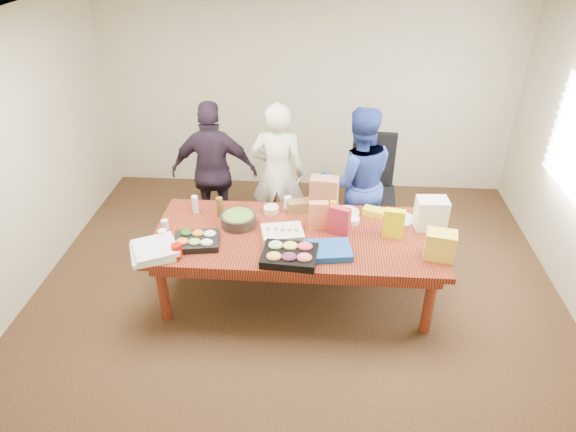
# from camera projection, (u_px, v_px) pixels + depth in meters

# --- Properties ---
(floor) EXTENTS (5.50, 5.00, 0.02)m
(floor) POSITION_uv_depth(u_px,v_px,m) (296.00, 295.00, 5.33)
(floor) COLOR #47301E
(floor) RESTS_ON ground
(ceiling) EXTENTS (5.50, 5.00, 0.02)m
(ceiling) POSITION_uv_depth(u_px,v_px,m) (299.00, 22.00, 3.91)
(ceiling) COLOR white
(ceiling) RESTS_ON wall_back
(wall_back) EXTENTS (5.50, 0.04, 2.70)m
(wall_back) POSITION_uv_depth(u_px,v_px,m) (308.00, 93.00, 6.74)
(wall_back) COLOR beige
(wall_back) RESTS_ON floor
(wall_front) EXTENTS (5.50, 0.04, 2.70)m
(wall_front) POSITION_uv_depth(u_px,v_px,m) (270.00, 413.00, 2.49)
(wall_front) COLOR beige
(wall_front) RESTS_ON floor
(wall_left) EXTENTS (0.04, 5.00, 2.70)m
(wall_left) POSITION_uv_depth(u_px,v_px,m) (6.00, 170.00, 4.78)
(wall_left) COLOR beige
(wall_left) RESTS_ON floor
(conference_table) EXTENTS (2.80, 1.20, 0.75)m
(conference_table) POSITION_uv_depth(u_px,v_px,m) (297.00, 265.00, 5.13)
(conference_table) COLOR #4C1C0F
(conference_table) RESTS_ON floor
(office_chair) EXTENTS (0.65, 0.65, 1.20)m
(office_chair) POSITION_uv_depth(u_px,v_px,m) (372.00, 193.00, 5.95)
(office_chair) COLOR black
(office_chair) RESTS_ON floor
(person_center) EXTENTS (0.63, 0.42, 1.70)m
(person_center) POSITION_uv_depth(u_px,v_px,m) (278.00, 174.00, 5.82)
(person_center) COLOR silver
(person_center) RESTS_ON floor
(person_right) EXTENTS (0.92, 0.76, 1.73)m
(person_right) POSITION_uv_depth(u_px,v_px,m) (357.00, 181.00, 5.63)
(person_right) COLOR navy
(person_right) RESTS_ON floor
(person_left) EXTENTS (1.00, 0.44, 1.69)m
(person_left) POSITION_uv_depth(u_px,v_px,m) (214.00, 172.00, 5.87)
(person_left) COLOR black
(person_left) RESTS_ON floor
(veggie_tray) EXTENTS (0.46, 0.39, 0.06)m
(veggie_tray) POSITION_uv_depth(u_px,v_px,m) (197.00, 241.00, 4.77)
(veggie_tray) COLOR black
(veggie_tray) RESTS_ON conference_table
(fruit_tray) EXTENTS (0.52, 0.42, 0.07)m
(fruit_tray) POSITION_uv_depth(u_px,v_px,m) (290.00, 256.00, 4.57)
(fruit_tray) COLOR black
(fruit_tray) RESTS_ON conference_table
(sheet_cake) EXTENTS (0.44, 0.37, 0.07)m
(sheet_cake) POSITION_uv_depth(u_px,v_px,m) (283.00, 233.00, 4.89)
(sheet_cake) COLOR beige
(sheet_cake) RESTS_ON conference_table
(salad_bowl) EXTENTS (0.41, 0.41, 0.11)m
(salad_bowl) POSITION_uv_depth(u_px,v_px,m) (238.00, 220.00, 5.05)
(salad_bowl) COLOR #28241F
(salad_bowl) RESTS_ON conference_table
(chip_bag_blue) EXTENTS (0.47, 0.38, 0.06)m
(chip_bag_blue) POSITION_uv_depth(u_px,v_px,m) (327.00, 251.00, 4.65)
(chip_bag_blue) COLOR #14479A
(chip_bag_blue) RESTS_ON conference_table
(chip_bag_red) EXTENTS (0.22, 0.15, 0.30)m
(chip_bag_red) POSITION_uv_depth(u_px,v_px,m) (340.00, 221.00, 4.87)
(chip_bag_red) COLOR #A7202C
(chip_bag_red) RESTS_ON conference_table
(chip_bag_yellow) EXTENTS (0.21, 0.11, 0.29)m
(chip_bag_yellow) POSITION_uv_depth(u_px,v_px,m) (394.00, 224.00, 4.83)
(chip_bag_yellow) COLOR #EBEC07
(chip_bag_yellow) RESTS_ON conference_table
(chip_bag_orange) EXTENTS (0.19, 0.09, 0.29)m
(chip_bag_orange) POSITION_uv_depth(u_px,v_px,m) (318.00, 215.00, 4.96)
(chip_bag_orange) COLOR #ED7746
(chip_bag_orange) RESTS_ON conference_table
(mayo_jar) EXTENTS (0.09, 0.09, 0.13)m
(mayo_jar) POSITION_uv_depth(u_px,v_px,m) (288.00, 202.00, 5.33)
(mayo_jar) COLOR silver
(mayo_jar) RESTS_ON conference_table
(mustard_bottle) EXTENTS (0.06, 0.06, 0.17)m
(mustard_bottle) POSITION_uv_depth(u_px,v_px,m) (333.00, 208.00, 5.19)
(mustard_bottle) COLOR yellow
(mustard_bottle) RESTS_ON conference_table
(dressing_bottle) EXTENTS (0.09, 0.09, 0.21)m
(dressing_bottle) POSITION_uv_depth(u_px,v_px,m) (220.00, 207.00, 5.17)
(dressing_bottle) COLOR brown
(dressing_bottle) RESTS_ON conference_table
(ranch_bottle) EXTENTS (0.08, 0.08, 0.19)m
(ranch_bottle) POSITION_uv_depth(u_px,v_px,m) (195.00, 204.00, 5.23)
(ranch_bottle) COLOR silver
(ranch_bottle) RESTS_ON conference_table
(banana_bunch) EXTENTS (0.24, 0.19, 0.07)m
(banana_bunch) POSITION_uv_depth(u_px,v_px,m) (374.00, 212.00, 5.23)
(banana_bunch) COLOR yellow
(banana_bunch) RESTS_ON conference_table
(bread_loaf) EXTENTS (0.32, 0.22, 0.12)m
(bread_loaf) POSITION_uv_depth(u_px,v_px,m) (302.00, 205.00, 5.29)
(bread_loaf) COLOR brown
(bread_loaf) RESTS_ON conference_table
(kraft_bag) EXTENTS (0.30, 0.20, 0.37)m
(kraft_bag) POSITION_uv_depth(u_px,v_px,m) (324.00, 194.00, 5.23)
(kraft_bag) COLOR #9C6646
(kraft_bag) RESTS_ON conference_table
(red_cup) EXTENTS (0.11, 0.11, 0.13)m
(red_cup) POSITION_uv_depth(u_px,v_px,m) (177.00, 250.00, 4.59)
(red_cup) COLOR #AF0A00
(red_cup) RESTS_ON conference_table
(clear_cup_a) EXTENTS (0.08, 0.08, 0.11)m
(clear_cup_a) POSITION_uv_depth(u_px,v_px,m) (163.00, 235.00, 4.81)
(clear_cup_a) COLOR white
(clear_cup_a) RESTS_ON conference_table
(clear_cup_b) EXTENTS (0.08, 0.08, 0.10)m
(clear_cup_b) POSITION_uv_depth(u_px,v_px,m) (165.00, 225.00, 4.99)
(clear_cup_b) COLOR silver
(clear_cup_b) RESTS_ON conference_table
(pizza_box_lower) EXTENTS (0.50, 0.50, 0.04)m
(pizza_box_lower) POSITION_uv_depth(u_px,v_px,m) (152.00, 252.00, 4.64)
(pizza_box_lower) COLOR white
(pizza_box_lower) RESTS_ON conference_table
(pizza_box_upper) EXTENTS (0.51, 0.51, 0.04)m
(pizza_box_upper) POSITION_uv_depth(u_px,v_px,m) (155.00, 248.00, 4.62)
(pizza_box_upper) COLOR silver
(pizza_box_upper) RESTS_ON pizza_box_lower
(plate_a) EXTENTS (0.31, 0.31, 0.02)m
(plate_a) POSITION_uv_depth(u_px,v_px,m) (401.00, 219.00, 5.16)
(plate_a) COLOR white
(plate_a) RESTS_ON conference_table
(plate_b) EXTENTS (0.28, 0.28, 0.02)m
(plate_b) POSITION_uv_depth(u_px,v_px,m) (347.00, 212.00, 5.28)
(plate_b) COLOR white
(plate_b) RESTS_ON conference_table
(dip_bowl_a) EXTENTS (0.18, 0.18, 0.06)m
(dip_bowl_a) POSITION_uv_depth(u_px,v_px,m) (353.00, 220.00, 5.10)
(dip_bowl_a) COLOR white
(dip_bowl_a) RESTS_ON conference_table
(dip_bowl_b) EXTENTS (0.19, 0.19, 0.06)m
(dip_bowl_b) POSITION_uv_depth(u_px,v_px,m) (271.00, 209.00, 5.27)
(dip_bowl_b) COLOR beige
(dip_bowl_b) RESTS_ON conference_table
(grocery_bag_white) EXTENTS (0.31, 0.23, 0.32)m
(grocery_bag_white) POSITION_uv_depth(u_px,v_px,m) (431.00, 214.00, 4.96)
(grocery_bag_white) COLOR white
(grocery_bag_white) RESTS_ON conference_table
(grocery_bag_yellow) EXTENTS (0.30, 0.23, 0.27)m
(grocery_bag_yellow) POSITION_uv_depth(u_px,v_px,m) (440.00, 245.00, 4.54)
(grocery_bag_yellow) COLOR yellow
(grocery_bag_yellow) RESTS_ON conference_table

